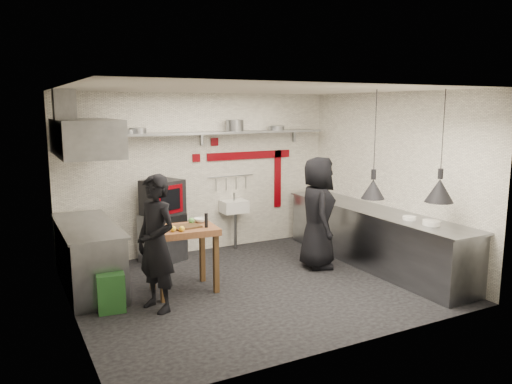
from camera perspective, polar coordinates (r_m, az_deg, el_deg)
name	(u,v)px	position (r m, az deg, el deg)	size (l,w,h in m)	color
floor	(256,286)	(7.37, 0.05, -10.65)	(5.00, 5.00, 0.00)	black
ceiling	(256,89)	(6.91, 0.05, 11.66)	(5.00, 5.00, 0.00)	beige
wall_back	(202,173)	(8.90, -6.24, 2.14)	(5.00, 0.04, 2.80)	white
wall_front	(350,221)	(5.27, 10.73, -3.24)	(5.00, 0.04, 2.80)	white
wall_left	(68,207)	(6.27, -20.64, -1.64)	(0.04, 4.20, 2.80)	white
wall_right	(392,179)	(8.45, 15.25, 1.45)	(0.04, 4.20, 2.80)	white
red_band_horiz	(250,155)	(9.24, -0.72, 4.22)	(1.70, 0.02, 0.14)	#660208
red_band_vert	(278,179)	(9.58, 2.49, 1.52)	(0.14, 0.02, 1.10)	#660208
red_tile_a	(215,142)	(8.92, -4.76, 5.73)	(0.14, 0.02, 0.14)	#660208
red_tile_b	(196,158)	(8.81, -6.84, 3.89)	(0.14, 0.02, 0.14)	#660208
back_shelf	(205,133)	(8.67, -5.89, 6.73)	(4.60, 0.34, 0.04)	slate
shelf_bracket_left	(89,142)	(8.31, -18.59, 5.45)	(0.04, 0.06, 0.24)	slate
shelf_bracket_mid	(202,138)	(8.81, -6.25, 6.12)	(0.04, 0.06, 0.24)	slate
shelf_bracket_right	(294,135)	(9.67, 4.36, 6.46)	(0.04, 0.06, 0.24)	slate
pan_far_left	(138,131)	(8.31, -13.36, 6.84)	(0.28, 0.28, 0.09)	slate
pan_mid_left	(129,131)	(8.27, -14.31, 6.72)	(0.21, 0.21, 0.07)	slate
stock_pot	(235,125)	(8.89, -2.43, 7.62)	(0.31, 0.31, 0.20)	slate
pan_right	(276,128)	(9.28, 2.35, 7.34)	(0.29, 0.29, 0.08)	slate
oven_stand	(163,238)	(8.53, -10.62, -5.15)	(0.62, 0.56, 0.80)	slate
combi_oven	(162,197)	(8.37, -10.64, -0.60)	(0.57, 0.53, 0.58)	black
oven_door	(169,200)	(8.12, -9.87, -0.89)	(0.55, 0.03, 0.46)	#660208
oven_glass	(170,200)	(8.12, -9.76, -0.89)	(0.40, 0.02, 0.34)	black
hand_sink	(234,206)	(9.05, -2.51, -1.66)	(0.46, 0.34, 0.22)	silver
sink_tap	(234,197)	(9.02, -2.52, -0.54)	(0.03, 0.03, 0.14)	slate
sink_drain	(235,230)	(9.11, -2.38, -4.42)	(0.06, 0.06, 0.66)	slate
utensil_rail	(231,176)	(9.09, -2.91, 1.83)	(0.02, 0.02, 0.90)	slate
counter_right	(373,238)	(8.40, 13.20, -5.12)	(0.70, 3.80, 0.90)	slate
counter_right_top	(374,210)	(8.30, 13.32, -2.02)	(0.76, 3.90, 0.03)	slate
plate_stack	(432,223)	(7.40, 19.43, -3.35)	(0.24, 0.24, 0.07)	silver
small_bowl_right	(409,218)	(7.66, 17.12, -2.85)	(0.20, 0.20, 0.05)	silver
counter_left	(89,257)	(7.55, -18.57, -7.08)	(0.70, 1.90, 0.90)	slate
counter_left_top	(87,225)	(7.43, -18.76, -3.64)	(0.76, 2.00, 0.03)	slate
extractor_hood	(86,137)	(7.27, -18.90, 5.92)	(0.78, 1.60, 0.50)	slate
hood_duct	(64,108)	(7.22, -21.06, 8.96)	(0.28, 0.28, 0.50)	slate
green_bin	(111,291)	(6.72, -16.26, -10.85)	(0.34, 0.34, 0.50)	#1F5020
prep_table	(184,259)	(7.10, -8.27, -7.64)	(0.92, 0.64, 0.92)	brown
cutting_board	(186,227)	(6.96, -7.99, -3.94)	(0.37, 0.26, 0.03)	#4D341C
pepper_mill	(206,220)	(6.92, -5.71, -3.25)	(0.05, 0.05, 0.20)	black
lemon_a	(173,229)	(6.75, -9.46, -4.17)	(0.08, 0.08, 0.08)	yellow
lemon_b	(182,229)	(6.74, -8.47, -4.18)	(0.08, 0.08, 0.08)	yellow
veg_ball	(191,221)	(7.14, -7.40, -3.28)	(0.09, 0.09, 0.09)	#539743
steel_tray	(162,227)	(6.99, -10.68, -3.94)	(0.16, 0.11, 0.03)	slate
bowl	(200,220)	(7.25, -6.36, -3.22)	(0.20, 0.20, 0.06)	silver
heat_lamp_near	(375,145)	(7.09, 13.42, 5.25)	(0.33, 0.33, 1.51)	black
heat_lamp_far	(442,147)	(7.15, 20.51, 4.89)	(0.39, 0.39, 1.52)	black
chef_left	(156,243)	(6.41, -11.34, -5.78)	(0.64, 0.42, 1.75)	black
chef_right	(318,213)	(8.03, 7.07, -2.36)	(0.87, 0.57, 1.79)	black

